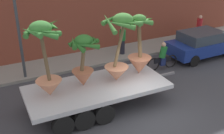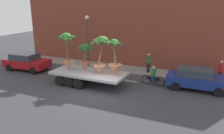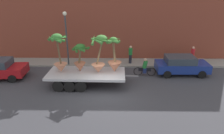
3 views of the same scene
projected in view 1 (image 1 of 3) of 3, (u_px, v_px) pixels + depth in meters
The scene contains 12 objects.
ground_plane at pixel (148, 114), 11.05m from camera, with size 60.00×60.00×0.00m, color #38383D.
sidewalk at pixel (89, 59), 15.95m from camera, with size 24.00×2.20×0.15m, color gray.
flatbed_trailer at pixel (92, 91), 11.15m from camera, with size 6.75×2.69×0.98m.
potted_palm_rear at pixel (119, 49), 11.03m from camera, with size 1.63×1.71×2.82m.
potted_palm_middle at pixel (46, 61), 9.86m from camera, with size 1.47×1.54×2.89m.
potted_palm_front at pixel (84, 61), 10.74m from camera, with size 1.25×1.26×2.12m.
potted_palm_extra at pixel (139, 53), 11.76m from camera, with size 1.21×1.15×2.64m.
cyclist at pixel (163, 57), 14.63m from camera, with size 1.84×0.37×1.54m.
parked_car at pixel (202, 43), 16.13m from camera, with size 4.32×1.96×1.58m.
pedestrian_near_gate at pixel (199, 27), 18.34m from camera, with size 0.36×0.36×1.71m.
pedestrian_far_left at pixel (122, 39), 16.12m from camera, with size 0.36×0.36×1.71m.
street_lamp at pixel (16, 16), 12.43m from camera, with size 0.36×0.36×4.83m.
Camera 1 is at (-5.50, -7.57, 6.34)m, focal length 44.32 mm.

